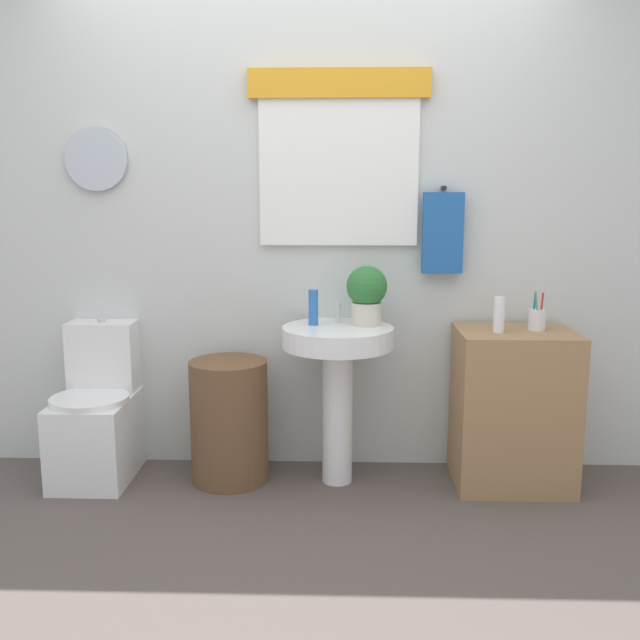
# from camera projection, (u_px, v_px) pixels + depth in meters

# --- Properties ---
(ground_plane) EXTENTS (8.00, 8.00, 0.00)m
(ground_plane) POSITION_uv_depth(u_px,v_px,m) (293.00, 569.00, 2.72)
(ground_plane) COLOR #564C47
(back_wall) EXTENTS (4.40, 0.18, 2.60)m
(back_wall) POSITION_uv_depth(u_px,v_px,m) (307.00, 216.00, 3.62)
(back_wall) COLOR silver
(back_wall) RESTS_ON ground_plane
(toilet) EXTENTS (0.38, 0.51, 0.79)m
(toilet) POSITION_uv_depth(u_px,v_px,m) (98.00, 419.00, 3.57)
(toilet) COLOR white
(toilet) RESTS_ON ground_plane
(laundry_hamper) EXTENTS (0.39, 0.39, 0.61)m
(laundry_hamper) POSITION_uv_depth(u_px,v_px,m) (229.00, 421.00, 3.52)
(laundry_hamper) COLOR brown
(laundry_hamper) RESTS_ON ground_plane
(pedestal_sink) EXTENTS (0.54, 0.54, 0.79)m
(pedestal_sink) POSITION_uv_depth(u_px,v_px,m) (338.00, 364.00, 3.45)
(pedestal_sink) COLOR white
(pedestal_sink) RESTS_ON ground_plane
(faucet) EXTENTS (0.03, 0.03, 0.10)m
(faucet) POSITION_uv_depth(u_px,v_px,m) (338.00, 312.00, 3.52)
(faucet) COLOR silver
(faucet) RESTS_ON pedestal_sink
(wooden_cabinet) EXTENTS (0.56, 0.44, 0.77)m
(wooden_cabinet) POSITION_uv_depth(u_px,v_px,m) (513.00, 408.00, 3.46)
(wooden_cabinet) COLOR #9E754C
(wooden_cabinet) RESTS_ON ground_plane
(soap_bottle) EXTENTS (0.05, 0.05, 0.17)m
(soap_bottle) POSITION_uv_depth(u_px,v_px,m) (313.00, 307.00, 3.45)
(soap_bottle) COLOR #2D6BB7
(soap_bottle) RESTS_ON pedestal_sink
(potted_plant) EXTENTS (0.20, 0.20, 0.29)m
(potted_plant) POSITION_uv_depth(u_px,v_px,m) (367.00, 293.00, 3.44)
(potted_plant) COLOR beige
(potted_plant) RESTS_ON pedestal_sink
(lotion_bottle) EXTENTS (0.05, 0.05, 0.17)m
(lotion_bottle) POSITION_uv_depth(u_px,v_px,m) (499.00, 315.00, 3.34)
(lotion_bottle) COLOR white
(lotion_bottle) RESTS_ON wooden_cabinet
(toothbrush_cup) EXTENTS (0.08, 0.08, 0.19)m
(toothbrush_cup) POSITION_uv_depth(u_px,v_px,m) (537.00, 319.00, 3.39)
(toothbrush_cup) COLOR silver
(toothbrush_cup) RESTS_ON wooden_cabinet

